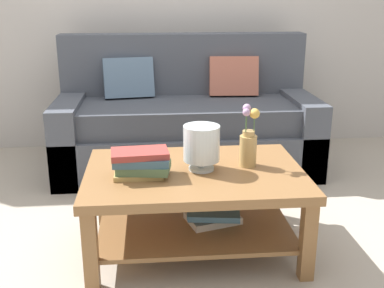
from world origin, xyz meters
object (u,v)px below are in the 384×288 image
(book_stack_main, at_px, (141,163))
(flower_pitcher, at_px, (248,143))
(coffee_table, at_px, (196,193))
(glass_hurricane_vase, at_px, (201,144))
(couch, at_px, (186,123))

(book_stack_main, xyz_separation_m, flower_pitcher, (0.58, 0.10, 0.06))
(coffee_table, relative_size, glass_hurricane_vase, 4.77)
(couch, xyz_separation_m, coffee_table, (-0.05, -1.34, -0.03))
(couch, relative_size, flower_pitcher, 5.90)
(couch, distance_m, book_stack_main, 1.46)
(couch, distance_m, glass_hurricane_vase, 1.36)
(couch, bearing_deg, coffee_table, -92.23)
(coffee_table, bearing_deg, glass_hurricane_vase, 10.06)
(couch, height_order, book_stack_main, couch)
(book_stack_main, bearing_deg, glass_hurricane_vase, 11.89)
(book_stack_main, relative_size, glass_hurricane_vase, 1.29)
(couch, height_order, coffee_table, couch)
(coffee_table, height_order, glass_hurricane_vase, glass_hurricane_vase)
(book_stack_main, relative_size, flower_pitcher, 0.92)
(coffee_table, relative_size, flower_pitcher, 3.40)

